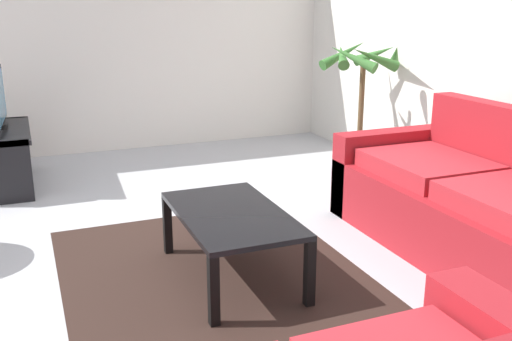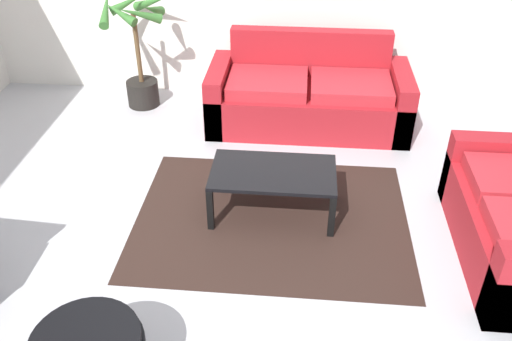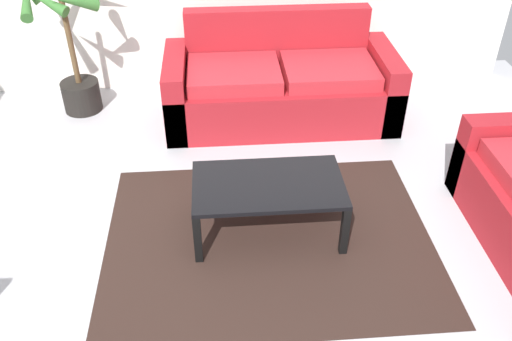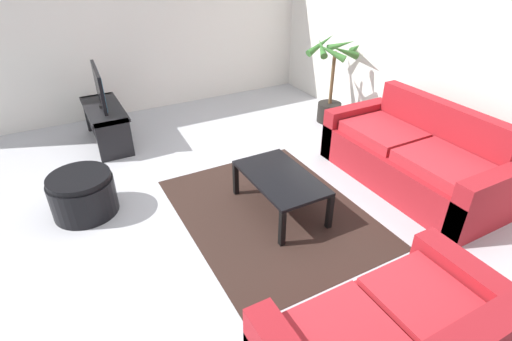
{
  "view_description": "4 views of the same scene",
  "coord_description": "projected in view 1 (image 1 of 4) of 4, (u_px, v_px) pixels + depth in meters",
  "views": [
    {
      "loc": [
        3.31,
        -0.31,
        1.55
      ],
      "look_at": [
        0.47,
        0.84,
        0.66
      ],
      "focal_mm": 40.78,
      "sensor_mm": 36.0,
      "label": 1
    },
    {
      "loc": [
        0.57,
        -2.87,
        2.8
      ],
      "look_at": [
        0.25,
        0.7,
        0.42
      ],
      "focal_mm": 38.37,
      "sensor_mm": 36.0,
      "label": 2
    },
    {
      "loc": [
        0.08,
        -2.07,
        2.54
      ],
      "look_at": [
        0.3,
        0.71,
        0.52
      ],
      "focal_mm": 37.96,
      "sensor_mm": 36.0,
      "label": 3
    },
    {
      "loc": [
        3.17,
        -1.05,
        2.44
      ],
      "look_at": [
        0.52,
        0.38,
        0.63
      ],
      "focal_mm": 27.79,
      "sensor_mm": 36.0,
      "label": 4
    }
  ],
  "objects": [
    {
      "name": "ground_plane",
      "position": [
        97.0,
        270.0,
        3.49
      ],
      "size": [
        6.6,
        6.6,
        0.0
      ],
      "primitive_type": "plane",
      "color": "#B2B2B7"
    },
    {
      "name": "wall_back",
      "position": [
        508.0,
        31.0,
        4.2
      ],
      "size": [
        6.0,
        0.06,
        2.7
      ],
      "primitive_type": "cube",
      "color": "silver",
      "rests_on": "ground"
    },
    {
      "name": "wall_left",
      "position": [
        47.0,
        23.0,
        5.79
      ],
      "size": [
        0.06,
        6.0,
        2.7
      ],
      "primitive_type": "cube",
      "color": "silver",
      "rests_on": "ground"
    },
    {
      "name": "couch_main",
      "position": [
        478.0,
        208.0,
        3.66
      ],
      "size": [
        2.03,
        0.9,
        0.9
      ],
      "color": "maroon",
      "rests_on": "ground"
    },
    {
      "name": "tv_stand",
      "position": [
        4.0,
        149.0,
        5.02
      ],
      "size": [
        1.1,
        0.45,
        0.5
      ],
      "color": "black",
      "rests_on": "ground"
    },
    {
      "name": "coffee_table",
      "position": [
        231.0,
        220.0,
        3.31
      ],
      "size": [
        0.99,
        0.58,
        0.4
      ],
      "color": "black",
      "rests_on": "ground"
    },
    {
      "name": "area_rug",
      "position": [
        216.0,
        279.0,
        3.37
      ],
      "size": [
        2.2,
        1.7,
        0.01
      ],
      "primitive_type": "cube",
      "color": "black",
      "rests_on": "ground"
    },
    {
      "name": "potted_palm",
      "position": [
        361.0,
        114.0,
        5.31
      ],
      "size": [
        0.77,
        0.78,
        1.24
      ],
      "color": "black",
      "rests_on": "ground"
    }
  ]
}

